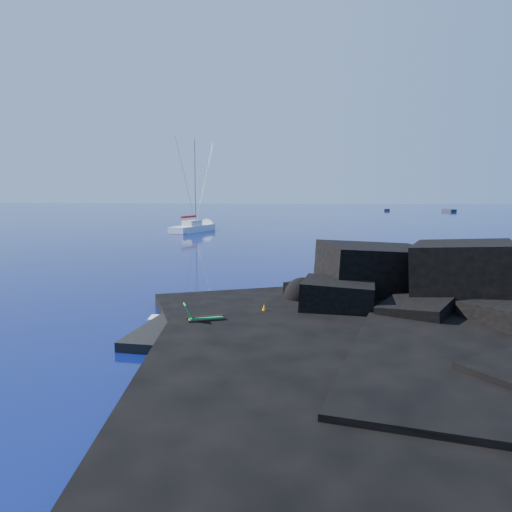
{
  "coord_description": "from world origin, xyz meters",
  "views": [
    {
      "loc": [
        6.37,
        -18.31,
        5.59
      ],
      "look_at": [
        3.91,
        9.02,
        2.0
      ],
      "focal_mm": 35.0,
      "sensor_mm": 36.0,
      "label": 1
    }
  ],
  "objects_px": {
    "sunbather": "(260,314)",
    "distant_boat_b": "(449,212)",
    "sailboat": "(194,232)",
    "deck_chair": "(206,313)",
    "distant_boat_a": "(387,211)",
    "marker_cone": "(264,311)"
  },
  "relations": [
    {
      "from": "sunbather",
      "to": "distant_boat_b",
      "type": "distance_m",
      "value": 125.85
    },
    {
      "from": "marker_cone",
      "to": "sailboat",
      "type": "bearing_deg",
      "value": 105.59
    },
    {
      "from": "sunbather",
      "to": "distant_boat_b",
      "type": "relative_size",
      "value": 0.32
    },
    {
      "from": "sunbather",
      "to": "marker_cone",
      "type": "xyz_separation_m",
      "value": [
        0.14,
        0.24,
        0.11
      ]
    },
    {
      "from": "deck_chair",
      "to": "distant_boat_a",
      "type": "xyz_separation_m",
      "value": [
        27.82,
        124.93,
        -0.87
      ]
    },
    {
      "from": "sunbather",
      "to": "marker_cone",
      "type": "bearing_deg",
      "value": 26.76
    },
    {
      "from": "sunbather",
      "to": "distant_boat_b",
      "type": "xyz_separation_m",
      "value": [
        41.4,
        118.84,
        -0.51
      ]
    },
    {
      "from": "deck_chair",
      "to": "distant_boat_a",
      "type": "relative_size",
      "value": 0.36
    },
    {
      "from": "sailboat",
      "to": "sunbather",
      "type": "height_order",
      "value": "sailboat"
    },
    {
      "from": "deck_chair",
      "to": "distant_boat_b",
      "type": "relative_size",
      "value": 0.29
    },
    {
      "from": "distant_boat_a",
      "to": "sunbather",
      "type": "bearing_deg",
      "value": -89.49
    },
    {
      "from": "marker_cone",
      "to": "deck_chair",
      "type": "bearing_deg",
      "value": -142.21
    },
    {
      "from": "sailboat",
      "to": "distant_boat_a",
      "type": "distance_m",
      "value": 85.23
    },
    {
      "from": "sunbather",
      "to": "deck_chair",
      "type": "bearing_deg",
      "value": -176.73
    },
    {
      "from": "deck_chair",
      "to": "distant_boat_a",
      "type": "distance_m",
      "value": 127.99
    },
    {
      "from": "distant_boat_a",
      "to": "distant_boat_b",
      "type": "height_order",
      "value": "distant_boat_b"
    },
    {
      "from": "sailboat",
      "to": "sunbather",
      "type": "distance_m",
      "value": 49.42
    },
    {
      "from": "marker_cone",
      "to": "distant_boat_a",
      "type": "xyz_separation_m",
      "value": [
        25.67,
        123.26,
        -0.62
      ]
    },
    {
      "from": "sailboat",
      "to": "deck_chair",
      "type": "distance_m",
      "value": 50.33
    },
    {
      "from": "marker_cone",
      "to": "distant_boat_a",
      "type": "height_order",
      "value": "marker_cone"
    },
    {
      "from": "marker_cone",
      "to": "distant_boat_a",
      "type": "bearing_deg",
      "value": 78.23
    },
    {
      "from": "marker_cone",
      "to": "distant_boat_b",
      "type": "xyz_separation_m",
      "value": [
        41.26,
        118.6,
        -0.62
      ]
    }
  ]
}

